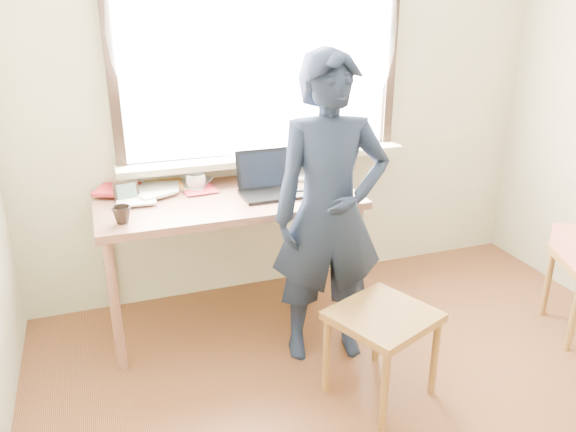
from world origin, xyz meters
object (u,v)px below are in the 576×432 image
object	(u,v)px
desk	(228,209)
mug_dark	(122,215)
mug_white	(196,181)
person	(329,213)
work_chair	(383,326)
laptop	(269,183)

from	to	relation	value
desk	mug_dark	size ratio (longest dim) A/B	15.48
mug_white	person	bearing A→B (deg)	-51.57
desk	work_chair	bearing A→B (deg)	-61.38
laptop	work_chair	distance (m)	1.08
mug_white	work_chair	bearing A→B (deg)	-59.73
laptop	mug_dark	size ratio (longest dim) A/B	3.71
mug_dark	work_chair	size ratio (longest dim) A/B	0.17
desk	work_chair	world-z (taller)	desk
mug_dark	desk	bearing A→B (deg)	20.46
mug_dark	work_chair	xyz separation A→B (m)	(1.13, -0.74, -0.46)
desk	work_chair	size ratio (longest dim) A/B	2.57
desk	person	bearing A→B (deg)	-51.40
laptop	work_chair	xyz separation A→B (m)	(0.28, -0.93, -0.47)
work_chair	person	xyz separation A→B (m)	(-0.11, 0.44, 0.44)
mug_dark	work_chair	world-z (taller)	mug_dark
laptop	work_chair	world-z (taller)	laptop
work_chair	person	distance (m)	0.63
work_chair	desk	bearing A→B (deg)	118.62
mug_white	person	distance (m)	0.91
desk	mug_dark	xyz separation A→B (m)	(-0.61, -0.23, 0.13)
desk	work_chair	xyz separation A→B (m)	(0.53, -0.96, -0.33)
mug_dark	work_chair	distance (m)	1.43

